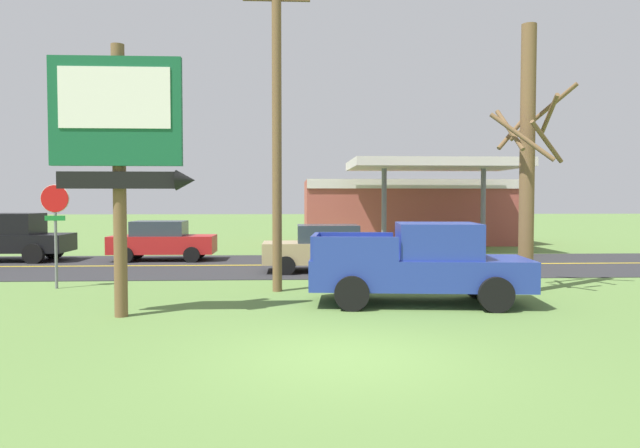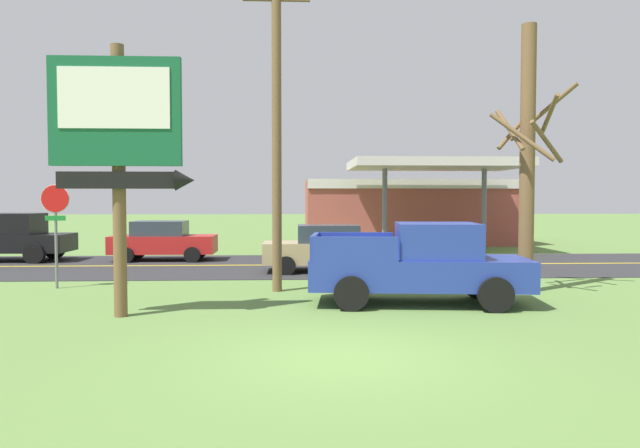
# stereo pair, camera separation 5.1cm
# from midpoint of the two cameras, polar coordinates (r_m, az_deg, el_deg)

# --- Properties ---
(ground_plane) EXTENTS (180.00, 180.00, 0.00)m
(ground_plane) POSITION_cam_midpoint_polar(r_m,az_deg,el_deg) (9.56, 2.28, -12.92)
(ground_plane) COLOR #5B7F3D
(road_asphalt) EXTENTS (140.00, 8.00, 0.02)m
(road_asphalt) POSITION_cam_midpoint_polar(r_m,az_deg,el_deg) (22.34, -0.70, -4.04)
(road_asphalt) COLOR #2B2B2D
(road_asphalt) RESTS_ON ground
(road_centre_line) EXTENTS (126.00, 0.20, 0.01)m
(road_centre_line) POSITION_cam_midpoint_polar(r_m,az_deg,el_deg) (22.34, -0.70, -4.01)
(road_centre_line) COLOR gold
(road_centre_line) RESTS_ON road_asphalt
(motel_sign) EXTENTS (3.01, 0.54, 5.81)m
(motel_sign) POSITION_cam_midpoint_polar(r_m,az_deg,el_deg) (13.12, -19.09, 8.06)
(motel_sign) COLOR brown
(motel_sign) RESTS_ON ground
(stop_sign) EXTENTS (0.80, 0.08, 2.95)m
(stop_sign) POSITION_cam_midpoint_polar(r_m,az_deg,el_deg) (18.06, -24.57, 0.61)
(stop_sign) COLOR slate
(stop_sign) RESTS_ON ground
(utility_pole) EXTENTS (2.02, 0.26, 9.24)m
(utility_pole) POSITION_cam_midpoint_polar(r_m,az_deg,el_deg) (16.16, -4.34, 11.00)
(utility_pole) COLOR brown
(utility_pole) RESTS_ON ground
(bare_tree) EXTENTS (2.56, 2.56, 7.23)m
(bare_tree) POSITION_cam_midpoint_polar(r_m,az_deg,el_deg) (16.81, 19.57, 6.33)
(bare_tree) COLOR brown
(bare_tree) RESTS_ON ground
(gas_station) EXTENTS (12.00, 11.50, 4.40)m
(gas_station) POSITION_cam_midpoint_polar(r_m,az_deg,el_deg) (33.90, 8.74, 1.41)
(gas_station) COLOR #A84C42
(gas_station) RESTS_ON ground
(pickup_blue_parked_on_lawn) EXTENTS (5.37, 2.64, 1.96)m
(pickup_blue_parked_on_lawn) POSITION_cam_midpoint_polar(r_m,az_deg,el_deg) (14.31, 9.77, -3.89)
(pickup_blue_parked_on_lawn) COLOR #233893
(pickup_blue_parked_on_lawn) RESTS_ON ground
(pickup_black_on_road) EXTENTS (5.20, 2.24, 1.96)m
(pickup_black_on_road) POSITION_cam_midpoint_polar(r_m,az_deg,el_deg) (26.89, -28.50, -1.20)
(pickup_black_on_road) COLOR black
(pickup_black_on_road) RESTS_ON ground
(car_tan_near_lane) EXTENTS (4.20, 2.00, 1.64)m
(car_tan_near_lane) POSITION_cam_midpoint_polar(r_m,az_deg,el_deg) (20.29, 0.38, -2.37)
(car_tan_near_lane) COLOR tan
(car_tan_near_lane) RESTS_ON ground
(car_red_far_lane) EXTENTS (4.20, 2.00, 1.64)m
(car_red_far_lane) POSITION_cam_midpoint_polar(r_m,az_deg,el_deg) (24.82, -15.23, -1.58)
(car_red_far_lane) COLOR red
(car_red_far_lane) RESTS_ON ground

